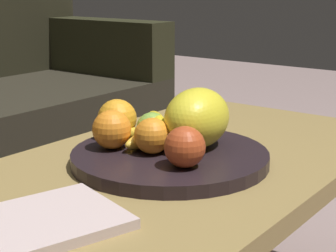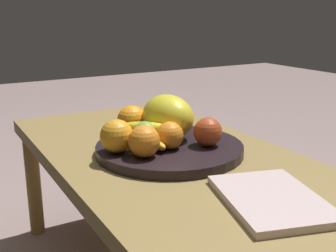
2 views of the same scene
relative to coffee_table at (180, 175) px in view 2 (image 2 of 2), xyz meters
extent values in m
cube|color=olive|center=(0.00, 0.00, 0.02)|extent=(1.24, 0.59, 0.04)
cylinder|color=olive|center=(0.58, -0.25, -0.19)|extent=(0.05, 0.05, 0.38)
cylinder|color=olive|center=(0.58, 0.25, -0.19)|extent=(0.05, 0.05, 0.38)
cylinder|color=black|center=(0.06, 0.00, 0.06)|extent=(0.39, 0.39, 0.03)
ellipsoid|color=yellow|center=(0.11, -0.03, 0.13)|extent=(0.18, 0.14, 0.12)
sphere|color=orange|center=(0.02, 0.02, 0.10)|extent=(0.07, 0.07, 0.07)
sphere|color=orange|center=(0.19, 0.05, 0.11)|extent=(0.08, 0.08, 0.08)
sphere|color=orange|center=(0.06, 0.15, 0.11)|extent=(0.08, 0.08, 0.08)
sphere|color=orange|center=(0.00, 0.10, 0.11)|extent=(0.08, 0.08, 0.08)
sphere|color=#78A73E|center=(0.08, 0.06, 0.10)|extent=(0.06, 0.06, 0.06)
sphere|color=#B4451F|center=(-0.01, -0.08, 0.11)|extent=(0.08, 0.08, 0.08)
ellipsoid|color=yellow|center=(0.06, 0.05, 0.09)|extent=(0.15, 0.03, 0.03)
ellipsoid|color=gold|center=(0.08, 0.06, 0.09)|extent=(0.11, 0.15, 0.03)
ellipsoid|color=yellow|center=(0.08, 0.05, 0.11)|extent=(0.13, 0.13, 0.03)
cube|color=beige|center=(-0.30, -0.02, 0.05)|extent=(0.29, 0.24, 0.02)
camera|label=1|loc=(-0.77, -0.62, 0.39)|focal=58.69mm
camera|label=2|loc=(-0.86, 0.53, 0.41)|focal=44.99mm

